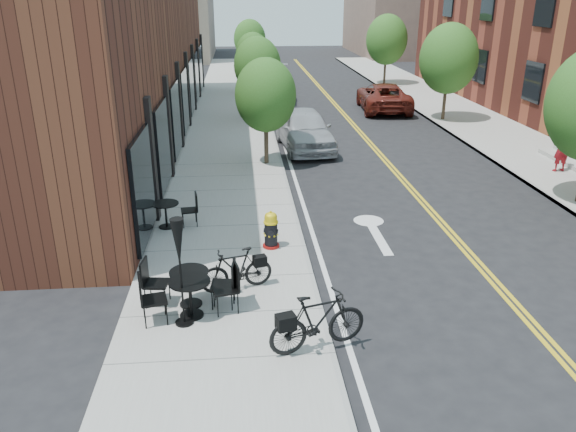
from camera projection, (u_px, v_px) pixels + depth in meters
name	position (u px, v px, depth m)	size (l,w,h in m)	color
ground	(313.00, 278.00, 12.66)	(120.00, 120.00, 0.00)	black
sidewalk_near	(229.00, 158.00, 21.74)	(4.00, 70.00, 0.12)	#9E9B93
sidewalk_far	(527.00, 151.00, 22.70)	(4.00, 70.00, 0.12)	#9E9B93
building_near	(121.00, 56.00, 23.81)	(5.00, 28.00, 7.00)	#3F1D14
bg_building_left	(170.00, 4.00, 54.61)	(8.00, 14.00, 10.00)	#726656
tree_near_a	(266.00, 95.00, 19.98)	(2.20, 2.20, 3.81)	#382B1E
tree_near_b	(257.00, 65.00, 27.35)	(2.30, 2.30, 3.98)	#382B1E
tree_near_c	(253.00, 53.00, 34.82)	(2.10, 2.10, 3.67)	#382B1E
tree_near_d	(250.00, 39.00, 42.13)	(2.40, 2.40, 4.11)	#382B1E
tree_far_b	(449.00, 59.00, 27.04)	(2.80, 2.80, 4.62)	#382B1E
tree_far_c	(387.00, 40.00, 38.15)	(2.80, 2.80, 4.62)	#382B1E
fire_hydrant	(271.00, 230.00, 13.79)	(0.52, 0.52, 0.95)	maroon
bicycle_left	(236.00, 269.00, 11.79)	(0.44, 1.56, 0.94)	black
bicycle_right	(318.00, 321.00, 9.77)	(0.51, 1.82, 1.09)	black
bistro_set_a	(190.00, 283.00, 11.19)	(1.84, 0.87, 0.98)	black
bistro_set_b	(190.00, 293.00, 10.78)	(1.90, 0.95, 1.00)	black
bistro_set_c	(166.00, 211.00, 14.96)	(1.71, 0.82, 0.90)	black
patio_umbrella	(179.00, 250.00, 10.16)	(0.35, 0.35, 2.15)	black
parked_car_a	(304.00, 129.00, 22.93)	(1.94, 4.82, 1.64)	#A7AAB0
parked_car_b	(279.00, 90.00, 33.21)	(1.36, 3.89, 1.28)	black
parked_car_c	(274.00, 78.00, 37.22)	(2.08, 5.13, 1.49)	#B4B5BA
parked_car_far	(383.00, 97.00, 30.54)	(2.47, 5.35, 1.49)	maroon
pedestrian	(562.00, 149.00, 19.61)	(0.59, 0.39, 1.62)	maroon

